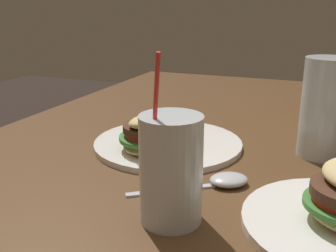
# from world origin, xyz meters

# --- Properties ---
(dining_table) EXTENTS (1.57, 1.10, 0.77)m
(dining_table) POSITION_xyz_m (0.00, 0.00, 0.64)
(dining_table) COLOR brown
(dining_table) RESTS_ON ground_plane
(meal_plate_near) EXTENTS (0.27, 0.27, 0.09)m
(meal_plate_near) POSITION_xyz_m (-0.01, -0.18, 0.79)
(meal_plate_near) COLOR white
(meal_plate_near) RESTS_ON dining_table
(beer_glass) EXTENTS (0.08, 0.08, 0.17)m
(beer_glass) POSITION_xyz_m (-0.08, 0.09, 0.85)
(beer_glass) COLOR silver
(beer_glass) RESTS_ON dining_table
(juice_glass) EXTENTS (0.08, 0.08, 0.21)m
(juice_glass) POSITION_xyz_m (0.21, -0.07, 0.83)
(juice_glass) COLOR silver
(juice_glass) RESTS_ON dining_table
(spoon) EXTENTS (0.13, 0.16, 0.02)m
(spoon) POSITION_xyz_m (0.10, -0.04, 0.77)
(spoon) COLOR silver
(spoon) RESTS_ON dining_table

